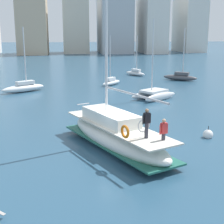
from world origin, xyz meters
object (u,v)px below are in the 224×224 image
object	(u,v)px
main_sailboat	(116,134)
moored_sloop_far	(135,73)
moored_cutter_left	(24,87)
moored_ketch_distant	(154,94)
moored_sloop_near	(180,77)
moored_cutter_right	(111,82)
mooring_buoy	(208,135)

from	to	relation	value
main_sailboat	moored_sloop_far	bearing A→B (deg)	75.98
moored_cutter_left	moored_ketch_distant	bearing A→B (deg)	-24.35
moored_sloop_near	main_sailboat	bearing A→B (deg)	-116.65
main_sailboat	moored_cutter_right	size ratio (longest dim) A/B	2.26
main_sailboat	moored_sloop_near	size ratio (longest dim) A/B	1.96
main_sailboat	moored_sloop_near	xyz separation A→B (m)	(13.53, 26.96, -0.38)
moored_cutter_right	moored_sloop_far	bearing A→B (deg)	60.33
moored_sloop_far	moored_cutter_right	bearing A→B (deg)	-119.67
moored_sloop_near	moored_cutter_left	distance (m)	22.14
moored_cutter_right	moored_sloop_near	bearing A→B (deg)	15.39
moored_cutter_right	mooring_buoy	distance (m)	23.13
moored_cutter_left	moored_ketch_distant	size ratio (longest dim) A/B	0.91
moored_sloop_far	mooring_buoy	bearing A→B (deg)	-93.38
moored_ketch_distant	mooring_buoy	distance (m)	13.12
main_sailboat	moored_ketch_distant	distance (m)	15.60
moored_sloop_far	moored_ketch_distant	bearing A→B (deg)	-96.29
moored_sloop_far	moored_ketch_distant	size ratio (longest dim) A/B	0.77
main_sailboat	moored_cutter_right	world-z (taller)	main_sailboat
moored_cutter_left	moored_ketch_distant	distance (m)	15.22
moored_cutter_right	moored_ketch_distant	world-z (taller)	moored_ketch_distant
moored_ketch_distant	moored_cutter_left	bearing A→B (deg)	155.65
main_sailboat	moored_cutter_left	distance (m)	21.97
moored_sloop_far	moored_cutter_left	distance (m)	20.29
moored_cutter_left	mooring_buoy	bearing A→B (deg)	-54.06
moored_cutter_left	mooring_buoy	world-z (taller)	moored_cutter_left
moored_sloop_far	moored_cutter_right	xyz separation A→B (m)	(-5.15, -9.03, -0.00)
moored_sloop_far	moored_cutter_left	bearing A→B (deg)	-141.80
mooring_buoy	moored_ketch_distant	bearing A→B (deg)	90.81
main_sailboat	moored_cutter_right	distance (m)	24.31
moored_sloop_near	moored_cutter_left	size ratio (longest dim) A/B	0.99
moored_cutter_right	mooring_buoy	bearing A→B (deg)	-81.91
moored_cutter_right	moored_ketch_distant	distance (m)	10.26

